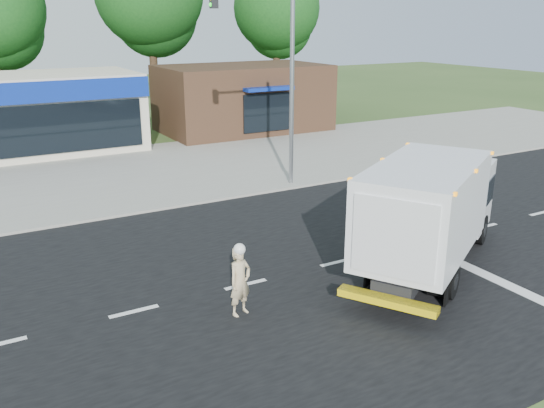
# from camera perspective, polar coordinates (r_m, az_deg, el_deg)

# --- Properties ---
(ground) EXTENTS (120.00, 120.00, 0.00)m
(ground) POSITION_cam_1_polar(r_m,az_deg,el_deg) (16.78, 6.59, -5.77)
(ground) COLOR #385123
(ground) RESTS_ON ground
(road_asphalt) EXTENTS (60.00, 14.00, 0.02)m
(road_asphalt) POSITION_cam_1_polar(r_m,az_deg,el_deg) (16.78, 6.59, -5.75)
(road_asphalt) COLOR black
(road_asphalt) RESTS_ON ground
(sidewalk) EXTENTS (60.00, 2.40, 0.12)m
(sidewalk) POSITION_cam_1_polar(r_m,az_deg,el_deg) (23.47, -5.17, 1.37)
(sidewalk) COLOR gray
(sidewalk) RESTS_ON ground
(parking_apron) EXTENTS (60.00, 9.00, 0.02)m
(parking_apron) POSITION_cam_1_polar(r_m,az_deg,el_deg) (28.70, -9.98, 4.13)
(parking_apron) COLOR gray
(parking_apron) RESTS_ON ground
(lane_markings) EXTENTS (55.20, 7.00, 0.01)m
(lane_markings) POSITION_cam_1_polar(r_m,az_deg,el_deg) (16.63, 13.14, -6.31)
(lane_markings) COLOR silver
(lane_markings) RESTS_ON road_asphalt
(ems_box_truck) EXTENTS (7.34, 5.64, 3.21)m
(ems_box_truck) POSITION_cam_1_polar(r_m,az_deg,el_deg) (16.20, 15.50, -0.20)
(ems_box_truck) COLOR black
(ems_box_truck) RESTS_ON ground
(emergency_worker) EXTENTS (0.71, 0.57, 1.80)m
(emergency_worker) POSITION_cam_1_polar(r_m,az_deg,el_deg) (13.56, -3.18, -7.53)
(emergency_worker) COLOR tan
(emergency_worker) RESTS_ON ground
(brown_storefront) EXTENTS (10.00, 6.70, 4.00)m
(brown_storefront) POSITION_cam_1_polar(r_m,az_deg,el_deg) (36.46, -2.88, 10.45)
(brown_storefront) COLOR #382316
(brown_storefront) RESTS_ON ground
(traffic_signal_pole) EXTENTS (3.51, 0.25, 8.00)m
(traffic_signal_pole) POSITION_cam_1_polar(r_m,az_deg,el_deg) (23.11, 0.59, 13.47)
(traffic_signal_pole) COLOR gray
(traffic_signal_pole) RESTS_ON ground
(background_trees) EXTENTS (36.77, 7.39, 12.10)m
(background_trees) POSITION_cam_1_polar(r_m,az_deg,el_deg) (41.37, -18.76, 17.93)
(background_trees) COLOR #332114
(background_trees) RESTS_ON ground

